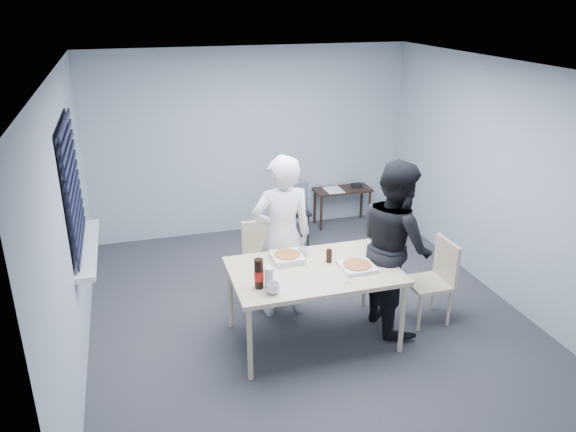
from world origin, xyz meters
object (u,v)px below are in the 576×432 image
object	(u,v)px
side_table	(342,194)
mug_a	(273,288)
person_white	(282,237)
person_black	(395,245)
chair_right	(436,275)
stool	(296,218)
backpack	(296,197)
soda_bottle	(259,274)
mug_b	(303,252)
dining_table	(314,274)
chair_far	(262,255)

from	to	relation	value
side_table	mug_a	bearing A→B (deg)	-121.42
person_white	mug_a	world-z (taller)	person_white
person_white	person_black	bearing A→B (deg)	153.60
chair_right	stool	bearing A→B (deg)	110.51
person_black	mug_a	xyz separation A→B (m)	(-1.38, -0.40, -0.06)
backpack	mug_a	world-z (taller)	backpack
side_table	soda_bottle	world-z (taller)	soda_bottle
person_black	soda_bottle	bearing A→B (deg)	100.36
backpack	mug_b	world-z (taller)	backpack
soda_bottle	stool	bearing A→B (deg)	65.83
dining_table	backpack	distance (m)	2.29
chair_right	mug_a	size ratio (longest dim) A/B	7.24
chair_right	backpack	world-z (taller)	backpack
chair_right	mug_a	distance (m)	1.90
person_black	soda_bottle	xyz separation A→B (m)	(-1.47, -0.27, 0.03)
stool	chair_far	bearing A→B (deg)	-121.64
side_table	mug_b	size ratio (longest dim) A/B	8.38
backpack	soda_bottle	distance (m)	2.68
dining_table	backpack	bearing A→B (deg)	77.14
side_table	mug_b	xyz separation A→B (m)	(-1.40, -2.46, 0.35)
person_white	mug_b	bearing A→B (deg)	115.66
dining_table	side_table	size ratio (longest dim) A/B	1.91
chair_right	stool	size ratio (longest dim) A/B	1.81
chair_far	mug_a	distance (m)	1.37
dining_table	stool	size ratio (longest dim) A/B	3.25
chair_right	person_white	distance (m)	1.65
dining_table	chair_far	size ratio (longest dim) A/B	1.80
chair_far	side_table	world-z (taller)	chair_far
mug_a	side_table	bearing A→B (deg)	58.58
dining_table	stool	world-z (taller)	dining_table
chair_far	chair_right	distance (m)	1.89
dining_table	soda_bottle	bearing A→B (deg)	-160.83
stool	side_table	bearing A→B (deg)	29.94
chair_far	chair_right	xyz separation A→B (m)	(1.62, -0.98, 0.00)
person_black	side_table	distance (m)	2.76
mug_a	soda_bottle	distance (m)	0.18
side_table	mug_a	xyz separation A→B (m)	(-1.88, -3.09, 0.35)
soda_bottle	dining_table	bearing A→B (deg)	19.17
dining_table	chair_right	size ratio (longest dim) A/B	1.80
dining_table	mug_b	xyz separation A→B (m)	(-0.01, 0.29, 0.11)
person_black	mug_b	xyz separation A→B (m)	(-0.90, 0.22, -0.06)
chair_right	dining_table	bearing A→B (deg)	179.97
mug_a	dining_table	bearing A→B (deg)	34.27
chair_far	person_white	world-z (taller)	person_white
dining_table	soda_bottle	world-z (taller)	soda_bottle
dining_table	chair_right	xyz separation A→B (m)	(1.35, -0.00, -0.21)
person_white	stool	world-z (taller)	person_white
dining_table	stool	bearing A→B (deg)	77.21
person_black	side_table	xyz separation A→B (m)	(0.50, 2.68, -0.41)
dining_table	mug_b	size ratio (longest dim) A/B	16.01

